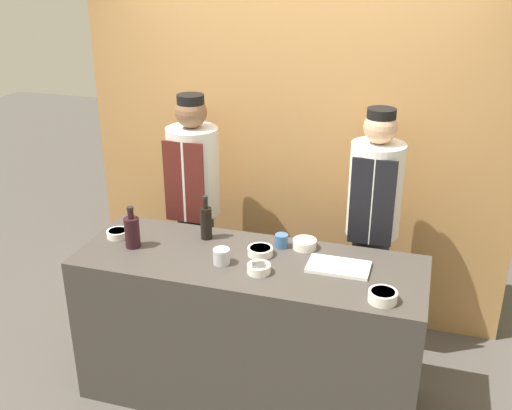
{
  "coord_description": "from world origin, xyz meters",
  "views": [
    {
      "loc": [
        0.91,
        -2.85,
        2.54
      ],
      "look_at": [
        0.0,
        0.14,
        1.22
      ],
      "focal_mm": 42.0,
      "sensor_mm": 36.0,
      "label": 1
    }
  ],
  "objects_px": {
    "cutting_board": "(339,267)",
    "chef_left": "(195,205)",
    "sauce_bowl_white": "(305,243)",
    "bottle_wine": "(132,231)",
    "cup_steel": "(222,256)",
    "cup_blue": "(281,241)",
    "sauce_bowl_yellow": "(383,296)",
    "chef_right": "(372,226)",
    "bottle_soy": "(206,222)",
    "sauce_bowl_orange": "(259,268)",
    "sauce_bowl_purple": "(118,233)",
    "sauce_bowl_red": "(260,251)"
  },
  "relations": [
    {
      "from": "sauce_bowl_yellow",
      "to": "sauce_bowl_purple",
      "type": "bearing_deg",
      "value": 170.6
    },
    {
      "from": "sauce_bowl_white",
      "to": "chef_left",
      "type": "relative_size",
      "value": 0.08
    },
    {
      "from": "sauce_bowl_white",
      "to": "cup_steel",
      "type": "distance_m",
      "value": 0.51
    },
    {
      "from": "sauce_bowl_white",
      "to": "chef_left",
      "type": "height_order",
      "value": "chef_left"
    },
    {
      "from": "sauce_bowl_red",
      "to": "chef_left",
      "type": "height_order",
      "value": "chef_left"
    },
    {
      "from": "sauce_bowl_white",
      "to": "bottle_soy",
      "type": "xyz_separation_m",
      "value": [
        -0.6,
        -0.04,
        0.08
      ]
    },
    {
      "from": "sauce_bowl_purple",
      "to": "bottle_wine",
      "type": "xyz_separation_m",
      "value": [
        0.15,
        -0.09,
        0.07
      ]
    },
    {
      "from": "sauce_bowl_yellow",
      "to": "sauce_bowl_white",
      "type": "relative_size",
      "value": 1.04
    },
    {
      "from": "sauce_bowl_orange",
      "to": "sauce_bowl_purple",
      "type": "height_order",
      "value": "sauce_bowl_orange"
    },
    {
      "from": "chef_right",
      "to": "bottle_wine",
      "type": "bearing_deg",
      "value": -151.06
    },
    {
      "from": "sauce_bowl_white",
      "to": "sauce_bowl_orange",
      "type": "distance_m",
      "value": 0.4
    },
    {
      "from": "bottle_wine",
      "to": "chef_right",
      "type": "xyz_separation_m",
      "value": [
        1.31,
        0.73,
        -0.11
      ]
    },
    {
      "from": "sauce_bowl_white",
      "to": "cup_steel",
      "type": "xyz_separation_m",
      "value": [
        -0.4,
        -0.32,
        0.01
      ]
    },
    {
      "from": "bottle_wine",
      "to": "sauce_bowl_red",
      "type": "bearing_deg",
      "value": 9.0
    },
    {
      "from": "sauce_bowl_orange",
      "to": "cup_blue",
      "type": "xyz_separation_m",
      "value": [
        0.04,
        0.33,
        0.01
      ]
    },
    {
      "from": "sauce_bowl_white",
      "to": "cup_steel",
      "type": "relative_size",
      "value": 1.48
    },
    {
      "from": "cutting_board",
      "to": "chef_left",
      "type": "bearing_deg",
      "value": 150.17
    },
    {
      "from": "sauce_bowl_yellow",
      "to": "cup_blue",
      "type": "xyz_separation_m",
      "value": [
        -0.63,
        0.43,
        0.01
      ]
    },
    {
      "from": "sauce_bowl_orange",
      "to": "chef_left",
      "type": "height_order",
      "value": "chef_left"
    },
    {
      "from": "bottle_wine",
      "to": "cup_blue",
      "type": "height_order",
      "value": "bottle_wine"
    },
    {
      "from": "sauce_bowl_purple",
      "to": "chef_left",
      "type": "distance_m",
      "value": 0.68
    },
    {
      "from": "cutting_board",
      "to": "bottle_soy",
      "type": "distance_m",
      "value": 0.85
    },
    {
      "from": "sauce_bowl_yellow",
      "to": "cutting_board",
      "type": "relative_size",
      "value": 0.43
    },
    {
      "from": "sauce_bowl_red",
      "to": "bottle_soy",
      "type": "height_order",
      "value": "bottle_soy"
    },
    {
      "from": "sauce_bowl_yellow",
      "to": "sauce_bowl_white",
      "type": "xyz_separation_m",
      "value": [
        -0.5,
        0.46,
        -0.0
      ]
    },
    {
      "from": "bottle_soy",
      "to": "cup_blue",
      "type": "distance_m",
      "value": 0.47
    },
    {
      "from": "cup_blue",
      "to": "sauce_bowl_purple",
      "type": "bearing_deg",
      "value": -170.69
    },
    {
      "from": "sauce_bowl_purple",
      "to": "bottle_wine",
      "type": "bearing_deg",
      "value": -30.26
    },
    {
      "from": "cup_steel",
      "to": "sauce_bowl_red",
      "type": "bearing_deg",
      "value": 42.46
    },
    {
      "from": "cup_blue",
      "to": "bottle_soy",
      "type": "bearing_deg",
      "value": -177.73
    },
    {
      "from": "sauce_bowl_yellow",
      "to": "chef_right",
      "type": "relative_size",
      "value": 0.09
    },
    {
      "from": "sauce_bowl_yellow",
      "to": "sauce_bowl_purple",
      "type": "height_order",
      "value": "sauce_bowl_yellow"
    },
    {
      "from": "cutting_board",
      "to": "bottle_wine",
      "type": "bearing_deg",
      "value": -175.8
    },
    {
      "from": "chef_left",
      "to": "chef_right",
      "type": "distance_m",
      "value": 1.22
    },
    {
      "from": "bottle_wine",
      "to": "cup_blue",
      "type": "relative_size",
      "value": 3.16
    },
    {
      "from": "sauce_bowl_orange",
      "to": "bottle_wine",
      "type": "bearing_deg",
      "value": 174.09
    },
    {
      "from": "sauce_bowl_red",
      "to": "chef_right",
      "type": "bearing_deg",
      "value": 47.02
    },
    {
      "from": "bottle_wine",
      "to": "cup_steel",
      "type": "bearing_deg",
      "value": -4.34
    },
    {
      "from": "sauce_bowl_white",
      "to": "bottle_soy",
      "type": "bearing_deg",
      "value": -175.85
    },
    {
      "from": "cutting_board",
      "to": "cup_blue",
      "type": "xyz_separation_m",
      "value": [
        -0.37,
        0.16,
        0.03
      ]
    },
    {
      "from": "cup_blue",
      "to": "sauce_bowl_white",
      "type": "bearing_deg",
      "value": 10.57
    },
    {
      "from": "bottle_wine",
      "to": "chef_left",
      "type": "bearing_deg",
      "value": 82.81
    },
    {
      "from": "cup_blue",
      "to": "sauce_bowl_yellow",
      "type": "bearing_deg",
      "value": -34.24
    },
    {
      "from": "sauce_bowl_purple",
      "to": "cup_steel",
      "type": "xyz_separation_m",
      "value": [
        0.72,
        -0.13,
        0.02
      ]
    },
    {
      "from": "chef_left",
      "to": "sauce_bowl_orange",
      "type": "bearing_deg",
      "value": -48.84
    },
    {
      "from": "chef_left",
      "to": "bottle_wine",
      "type": "bearing_deg",
      "value": -97.19
    },
    {
      "from": "sauce_bowl_yellow",
      "to": "chef_left",
      "type": "relative_size",
      "value": 0.09
    },
    {
      "from": "bottle_wine",
      "to": "bottle_soy",
      "type": "relative_size",
      "value": 0.92
    },
    {
      "from": "sauce_bowl_yellow",
      "to": "chef_right",
      "type": "xyz_separation_m",
      "value": [
        -0.16,
        0.91,
        -0.05
      ]
    },
    {
      "from": "bottle_wine",
      "to": "cup_steel",
      "type": "height_order",
      "value": "bottle_wine"
    }
  ]
}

